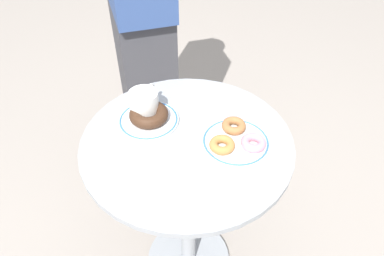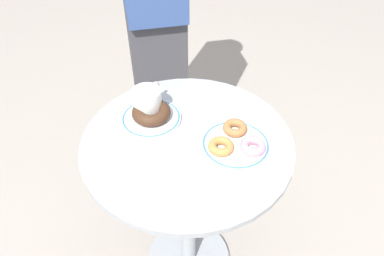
{
  "view_description": "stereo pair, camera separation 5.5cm",
  "coord_description": "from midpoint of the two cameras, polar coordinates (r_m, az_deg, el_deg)",
  "views": [
    {
      "loc": [
        0.27,
        -0.65,
        1.41
      ],
      "look_at": [
        0.02,
        0.0,
        0.77
      ],
      "focal_mm": 32.23,
      "sensor_mm": 36.0,
      "label": 1
    },
    {
      "loc": [
        0.32,
        -0.63,
        1.41
      ],
      "look_at": [
        0.02,
        0.0,
        0.77
      ],
      "focal_mm": 32.23,
      "sensor_mm": 36.0,
      "label": 2
    }
  ],
  "objects": [
    {
      "name": "person_figure",
      "position": [
        1.5,
        -9.62,
        17.37
      ],
      "size": [
        0.42,
        0.45,
        1.6
      ],
      "color": "#3D3D42",
      "rests_on": "ground"
    },
    {
      "name": "plate_left",
      "position": [
        1.05,
        -8.66,
        1.24
      ],
      "size": [
        0.18,
        0.18,
        0.01
      ],
      "color": "white",
      "rests_on": "cafe_table"
    },
    {
      "name": "plate_right",
      "position": [
        0.97,
        5.63,
        -2.37
      ],
      "size": [
        0.19,
        0.19,
        0.01
      ],
      "color": "white",
      "rests_on": "cafe_table"
    },
    {
      "name": "donut_old_fashioned",
      "position": [
        0.94,
        3.32,
        -2.83
      ],
      "size": [
        0.1,
        0.1,
        0.02
      ],
      "primitive_type": "torus",
      "rotation": [
        0.0,
        0.0,
        2.1
      ],
      "color": "#BC7F42",
      "rests_on": "plate_right"
    },
    {
      "name": "donut_chocolate",
      "position": [
        1.03,
        -8.68,
        2.21
      ],
      "size": [
        0.16,
        0.16,
        0.04
      ],
      "primitive_type": "torus",
      "rotation": [
        0.0,
        0.0,
        2.16
      ],
      "color": "#422819",
      "rests_on": "plate_left"
    },
    {
      "name": "cafe_table",
      "position": [
        1.17,
        -2.08,
        -10.55
      ],
      "size": [
        0.61,
        0.61,
        0.72
      ],
      "color": "#999EA3",
      "rests_on": "ground"
    },
    {
      "name": "donut_cinnamon",
      "position": [
        1.0,
        5.37,
        0.34
      ],
      "size": [
        0.1,
        0.1,
        0.02
      ],
      "primitive_type": "torus",
      "rotation": [
        0.0,
        0.0,
        2.37
      ],
      "color": "#A36B3D",
      "rests_on": "plate_right"
    },
    {
      "name": "coffee_mug",
      "position": [
        1.05,
        -9.34,
        3.9
      ],
      "size": [
        0.09,
        0.13,
        0.09
      ],
      "color": "white",
      "rests_on": "cafe_table"
    },
    {
      "name": "donut_pink_frosted",
      "position": [
        0.95,
        8.52,
        -2.47
      ],
      "size": [
        0.1,
        0.1,
        0.02
      ],
      "primitive_type": "torus",
      "rotation": [
        0.0,
        0.0,
        5.7
      ],
      "color": "pink",
      "rests_on": "plate_right"
    }
  ]
}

